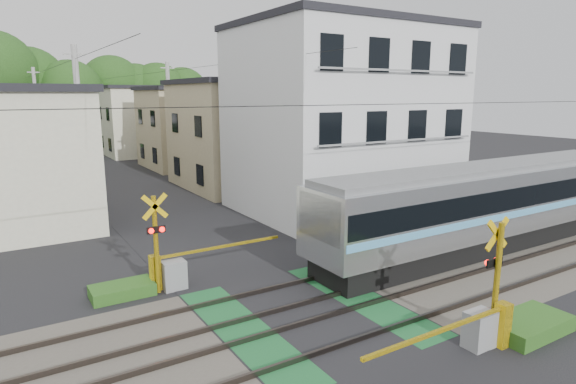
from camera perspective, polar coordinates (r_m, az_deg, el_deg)
ground at (r=13.59m, az=2.22°, el=-14.27°), size 120.00×120.00×0.00m
track_bed at (r=13.58m, az=2.22°, el=-14.13°), size 120.00×120.00×0.14m
crossing_signal_near at (r=12.59m, az=22.27°, el=-13.81°), size 4.74×0.65×3.09m
crossing_signal_far at (r=15.34m, az=-13.77°, el=-8.63°), size 4.74×0.65×3.09m
apartment_block at (r=24.95m, az=6.38°, el=8.59°), size 10.20×8.36×9.30m
houses_row at (r=36.84m, az=-20.67°, el=6.66°), size 22.07×31.35×6.80m
tree_hill at (r=58.40m, az=-25.72°, el=9.98°), size 40.00×13.71×11.99m
catenary at (r=16.55m, az=19.80°, el=3.15°), size 60.00×5.04×7.00m
utility_poles at (r=33.69m, az=-21.96°, el=7.61°), size 7.90×42.00×8.00m
pedestrian at (r=41.67m, az=-22.28°, el=3.79°), size 0.67×0.45×1.81m
weed_patches at (r=14.42m, az=8.36°, el=-12.00°), size 10.25×8.80×0.40m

